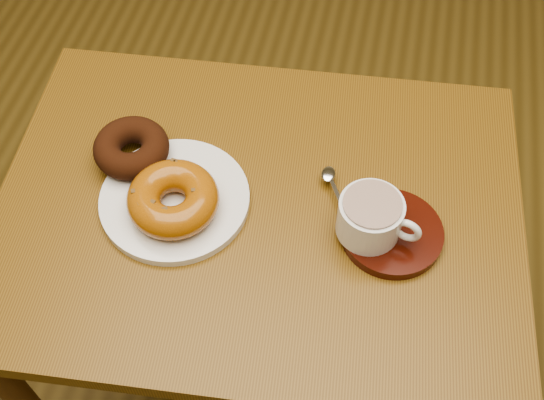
% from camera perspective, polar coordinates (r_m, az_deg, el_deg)
% --- Properties ---
extents(cafe_table, '(0.76, 0.60, 0.68)m').
position_cam_1_polar(cafe_table, '(1.03, -1.09, -3.94)').
color(cafe_table, brown).
rests_on(cafe_table, ground).
extents(donut_plate, '(0.26, 0.26, 0.01)m').
position_cam_1_polar(donut_plate, '(0.95, -8.13, 0.06)').
color(donut_plate, silver).
rests_on(donut_plate, cafe_table).
extents(donut_cinnamon, '(0.12, 0.12, 0.04)m').
position_cam_1_polar(donut_cinnamon, '(0.98, -11.69, 4.30)').
color(donut_cinnamon, black).
rests_on(donut_cinnamon, donut_plate).
extents(donut_caramel, '(0.14, 0.14, 0.05)m').
position_cam_1_polar(donut_caramel, '(0.91, -8.28, 0.09)').
color(donut_caramel, '#9C5711').
rests_on(donut_caramel, donut_plate).
extents(saucer, '(0.14, 0.14, 0.01)m').
position_cam_1_polar(saucer, '(0.92, 9.99, -2.73)').
color(saucer, '#330D07').
rests_on(saucer, cafe_table).
extents(coffee_cup, '(0.11, 0.08, 0.06)m').
position_cam_1_polar(coffee_cup, '(0.88, 8.29, -1.42)').
color(coffee_cup, silver).
rests_on(coffee_cup, saucer).
extents(teaspoon, '(0.05, 0.08, 0.01)m').
position_cam_1_polar(teaspoon, '(0.95, 4.91, 1.80)').
color(teaspoon, silver).
rests_on(teaspoon, saucer).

